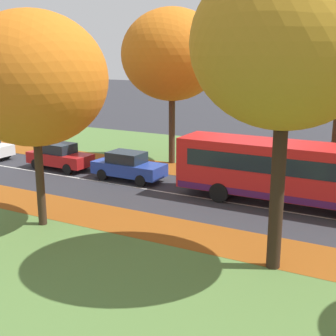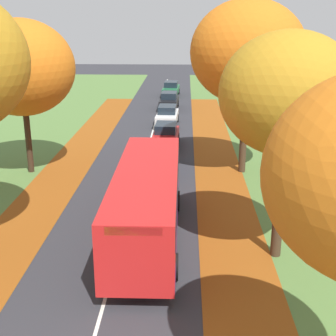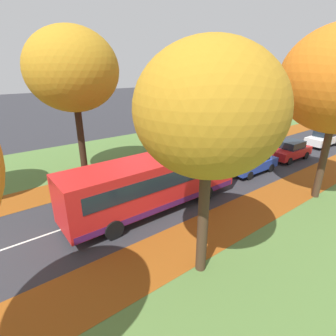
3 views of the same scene
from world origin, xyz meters
name	(u,v)px [view 1 (image 1 of 3)]	position (x,y,z in m)	size (l,w,h in m)	color
leaf_litter_left	(172,231)	(-4.60, 14.00, 0.01)	(2.80, 60.00, 0.00)	#8C4714
grass_verge_right	(189,153)	(9.20, 20.00, 0.00)	(12.00, 90.00, 0.01)	#517538
leaf_litter_right	(247,179)	(4.60, 14.00, 0.01)	(2.80, 60.00, 0.00)	#8C4714
road_centre_line	(116,184)	(0.00, 20.00, 0.00)	(0.12, 80.00, 0.01)	silver
tree_left_near	(286,44)	(-5.87, 9.43, 7.37)	(5.90, 5.90, 10.06)	black
tree_left_mid	(33,79)	(-6.56, 19.22, 6.10)	(5.94, 5.94, 8.78)	#382619
tree_right_mid	(172,55)	(5.99, 19.70, 6.94)	(6.38, 6.38, 9.82)	#422D1E
bus	(286,170)	(1.05, 10.92, 1.70)	(2.71, 10.41, 2.98)	red
car_blue_lead	(128,166)	(1.11, 19.90, 0.81)	(1.83, 4.22, 1.62)	#233D9E
car_red_following	(60,156)	(1.23, 25.10, 0.81)	(1.88, 4.25, 1.62)	#B21919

